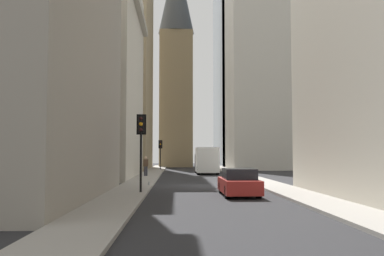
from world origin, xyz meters
name	(u,v)px	position (x,y,z in m)	size (l,w,h in m)	color
ground_plane	(204,186)	(0.00, 0.00, 0.00)	(135.00, 135.00, 0.00)	#262628
sidewalk_right	(137,185)	(0.00, 4.50, 0.07)	(90.00, 2.20, 0.14)	gray
sidewalk_left	(270,185)	(0.00, -4.50, 0.07)	(90.00, 2.20, 0.14)	gray
building_left_far	(261,56)	(31.59, -10.60, 16.59)	(13.56, 10.50, 33.16)	#B7B2A5
building_right_far	(115,55)	(29.72, 10.60, 16.06)	(14.92, 10.50, 32.09)	#9E8966
building_right_midfar	(83,75)	(10.36, 10.59, 9.47)	(15.36, 10.50, 18.93)	beige
church_spire	(176,53)	(41.09, 1.93, 19.29)	(6.02, 6.02, 36.88)	#9E8966
delivery_truck	(206,160)	(16.94, -1.40, 1.46)	(6.46, 2.25, 2.84)	silver
sedan_red	(239,183)	(-6.51, -1.40, 0.66)	(4.30, 1.78, 1.42)	maroon
traffic_light_foreground	(141,135)	(-5.83, 3.76, 3.21)	(0.43, 0.52, 4.18)	black
traffic_light_midblock	(160,148)	(26.87, 3.98, 2.97)	(0.43, 0.52, 3.85)	black
pedestrian	(146,165)	(10.59, 4.69, 1.11)	(0.26, 0.44, 1.78)	#33333D
discarded_bottle	(149,184)	(-1.05, 3.63, 0.25)	(0.07, 0.07, 0.27)	#999EA3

